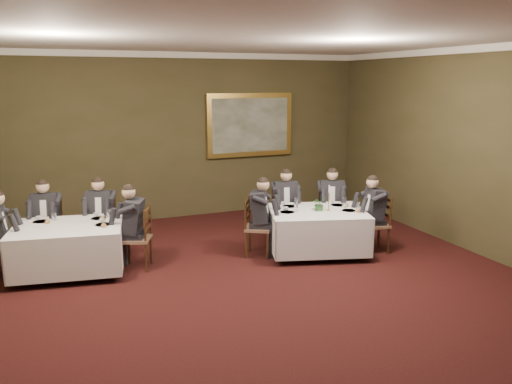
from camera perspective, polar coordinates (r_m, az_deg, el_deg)
ground at (r=6.73m, az=3.35°, el=-13.23°), size 10.00×10.00×0.00m
ceiling at (r=6.08m, az=3.80°, el=17.94°), size 8.00×10.00×0.10m
back_wall at (r=10.85m, az=-7.94°, el=6.27°), size 8.00×0.10×3.50m
crown_molding at (r=6.08m, az=3.79°, el=17.38°), size 8.00×10.00×0.12m
table_main at (r=8.66m, az=6.99°, el=-4.12°), size 1.92×1.66×0.67m
table_second at (r=8.25m, az=-20.62°, el=-5.72°), size 1.82×1.50×0.67m
chair_main_backleft at (r=9.41m, az=3.26°, el=-3.72°), size 0.51×0.50×1.00m
diner_main_backleft at (r=9.34m, az=3.30°, el=-2.39°), size 0.49×0.55×1.35m
chair_main_backright at (r=9.58m, az=8.45°, el=-3.54°), size 0.57×0.56×1.00m
diner_main_backright at (r=9.51m, az=8.51°, el=-2.24°), size 0.55×0.60×1.35m
chair_main_endleft at (r=8.55m, az=0.17°, el=-5.40°), size 0.58×0.59×1.00m
diner_main_endleft at (r=8.48m, az=0.25°, el=-3.94°), size 0.61×0.58×1.35m
chair_main_endright at (r=8.98m, az=13.41°, el=-4.86°), size 0.49×0.50×1.00m
diner_main_endright at (r=8.91m, az=13.42°, el=-3.47°), size 0.54×0.48×1.35m
chair_sec_backleft at (r=9.16m, az=-22.54°, el=-5.17°), size 0.54×0.52×1.00m
diner_sec_backleft at (r=9.09m, az=-22.68°, el=-3.82°), size 0.51×0.57×1.35m
chair_sec_backright at (r=9.04m, az=-17.07°, el=-4.97°), size 0.56×0.55×1.00m
diner_sec_backright at (r=8.97m, az=-17.18°, el=-3.60°), size 0.54×0.59×1.35m
chair_sec_endright at (r=8.21m, az=-13.36°, el=-6.54°), size 0.56×0.57×1.00m
diner_sec_endright at (r=8.14m, az=-13.52°, el=-5.02°), size 0.60×0.55×1.35m
centerpiece at (r=8.55m, az=7.23°, el=-1.25°), size 0.28×0.25×0.26m
candlestick at (r=8.56m, az=8.31°, el=-1.01°), size 0.07×0.07×0.46m
place_setting_table_main at (r=8.85m, az=4.03°, el=-1.36°), size 0.33×0.31×0.14m
place_setting_table_second at (r=8.58m, az=-23.04°, el=-2.82°), size 0.33×0.31×0.14m
painting at (r=11.20m, az=-0.69°, el=7.66°), size 2.00×0.09×1.40m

